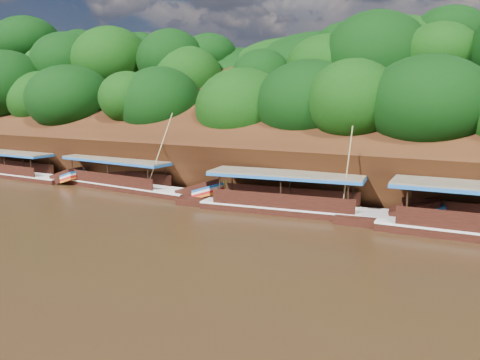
# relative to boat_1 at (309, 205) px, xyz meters

# --- Properties ---
(ground) EXTENTS (160.00, 160.00, 0.00)m
(ground) POSITION_rel_boat_1_xyz_m (0.00, -7.52, -0.57)
(ground) COLOR black
(ground) RESTS_ON ground
(riverbank) EXTENTS (120.00, 30.06, 19.40)m
(riverbank) POSITION_rel_boat_1_xyz_m (-0.01, 15.21, 1.32)
(riverbank) COLOR #32170B
(riverbank) RESTS_ON ground
(boat_1) EXTENTS (14.64, 3.82, 5.98)m
(boat_1) POSITION_rel_boat_1_xyz_m (0.00, 0.00, 0.00)
(boat_1) COLOR black
(boat_1) RESTS_ON ground
(boat_2) EXTENTS (15.21, 3.18, 6.43)m
(boat_2) POSITION_rel_boat_1_xyz_m (-14.56, 0.67, -0.03)
(boat_2) COLOR black
(boat_2) RESTS_ON ground
(boat_3) EXTENTS (12.82, 2.46, 2.71)m
(boat_3) POSITION_rel_boat_1_xyz_m (-26.56, 0.32, -0.05)
(boat_3) COLOR black
(boat_3) RESTS_ON ground
(reeds) EXTENTS (49.88, 2.35, 1.99)m
(reeds) POSITION_rel_boat_1_xyz_m (-3.11, 2.06, 0.34)
(reeds) COLOR #285816
(reeds) RESTS_ON ground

